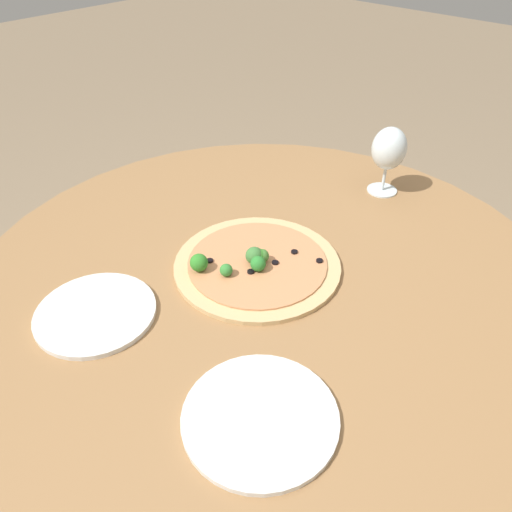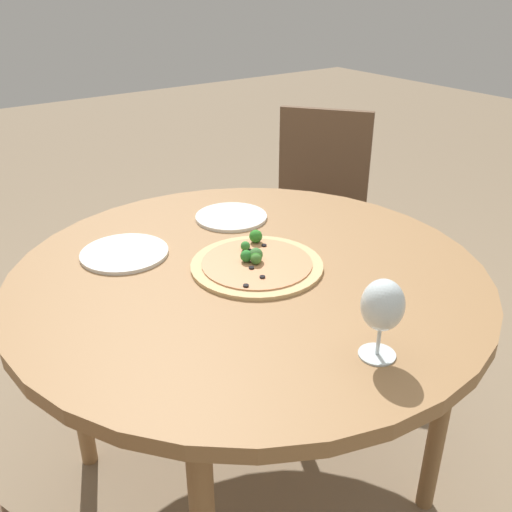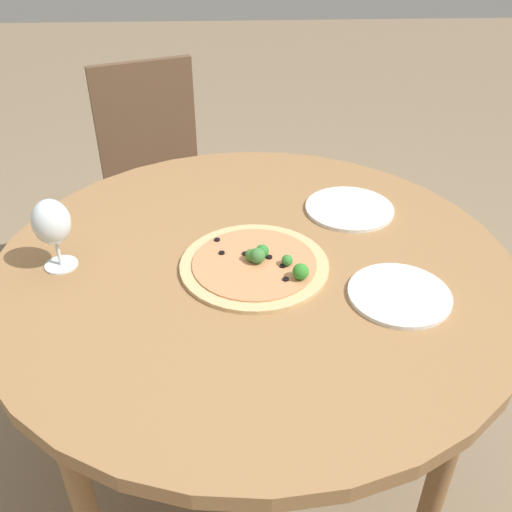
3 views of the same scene
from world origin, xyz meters
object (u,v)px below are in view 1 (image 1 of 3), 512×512
(pizza, at_px, (254,264))
(wine_glass, at_px, (388,149))
(plate_far, at_px, (260,417))
(plate_near, at_px, (96,313))

(pizza, distance_m, wine_glass, 0.46)
(plate_far, bearing_deg, pizza, 134.02)
(plate_near, bearing_deg, pizza, 67.76)
(plate_far, bearing_deg, wine_glass, 107.61)
(plate_near, distance_m, plate_far, 0.37)
(pizza, height_order, plate_far, pizza)
(pizza, relative_size, plate_far, 1.46)
(plate_far, bearing_deg, plate_near, -173.88)
(wine_glass, xyz_separation_m, plate_far, (0.22, -0.71, -0.11))
(pizza, bearing_deg, plate_near, -112.24)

